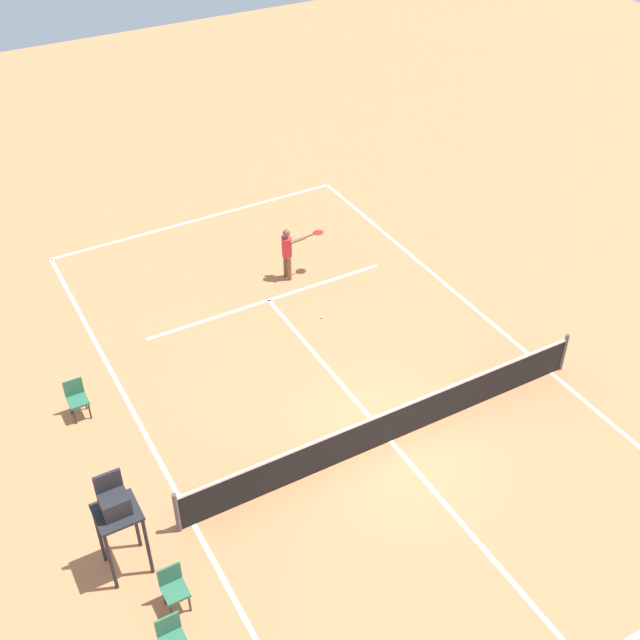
# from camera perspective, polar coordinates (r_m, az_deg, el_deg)

# --- Properties ---
(ground_plane) EXTENTS (60.00, 60.00, 0.00)m
(ground_plane) POSITION_cam_1_polar(r_m,az_deg,el_deg) (18.36, 4.97, -8.46)
(ground_plane) COLOR #D37A4C
(court_lines) EXTENTS (9.53, 22.33, 0.01)m
(court_lines) POSITION_cam_1_polar(r_m,az_deg,el_deg) (18.35, 4.97, -8.46)
(court_lines) COLOR white
(court_lines) RESTS_ON ground
(tennis_net) EXTENTS (10.13, 0.10, 1.07)m
(tennis_net) POSITION_cam_1_polar(r_m,az_deg,el_deg) (18.00, 5.05, -7.37)
(tennis_net) COLOR #4C4C51
(tennis_net) RESTS_ON ground
(player_serving) EXTENTS (1.27, 0.46, 1.61)m
(player_serving) POSITION_cam_1_polar(r_m,az_deg,el_deg) (22.72, -2.22, 4.99)
(player_serving) COLOR brown
(player_serving) RESTS_ON ground
(tennis_ball) EXTENTS (0.07, 0.07, 0.07)m
(tennis_ball) POSITION_cam_1_polar(r_m,az_deg,el_deg) (21.64, 0.16, 0.19)
(tennis_ball) COLOR #CCE033
(tennis_ball) RESTS_ON ground
(umpire_chair) EXTENTS (0.80, 0.80, 2.41)m
(umpire_chair) POSITION_cam_1_polar(r_m,az_deg,el_deg) (15.35, -14.16, -12.88)
(umpire_chair) COLOR #232328
(umpire_chair) RESTS_ON ground
(courtside_chair_near) EXTENTS (0.44, 0.46, 0.95)m
(courtside_chair_near) POSITION_cam_1_polar(r_m,az_deg,el_deg) (15.49, -10.27, -17.99)
(courtside_chair_near) COLOR #262626
(courtside_chair_near) RESTS_ON ground
(courtside_chair_mid) EXTENTS (0.44, 0.46, 0.95)m
(courtside_chair_mid) POSITION_cam_1_polar(r_m,az_deg,el_deg) (19.34, -16.76, -5.22)
(courtside_chair_mid) COLOR #262626
(courtside_chair_mid) RESTS_ON ground
(courtside_chair_far) EXTENTS (0.44, 0.46, 0.95)m
(courtside_chair_far) POSITION_cam_1_polar(r_m,az_deg,el_deg) (14.95, -10.38, -21.13)
(courtside_chair_far) COLOR #262626
(courtside_chair_far) RESTS_ON ground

